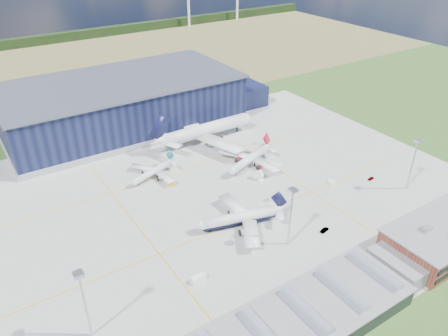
{
  "coord_description": "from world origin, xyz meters",
  "views": [
    {
      "loc": [
        -73.75,
        -117.09,
        99.57
      ],
      "look_at": [
        11.68,
        13.38,
        9.22
      ],
      "focal_mm": 35.0,
      "sensor_mm": 36.0,
      "label": 1
    }
  ],
  "objects_px": {
    "ops_building": "(446,234)",
    "gse_van_a": "(199,279)",
    "gse_van_b": "(277,166)",
    "gse_van_c": "(429,211)",
    "light_mast_west": "(83,295)",
    "airliner_navy": "(239,213)",
    "airliner_regional": "(152,169)",
    "gse_cart_a": "(331,182)",
    "light_mast_center": "(291,208)",
    "gse_tug_c": "(172,183)",
    "gse_cart_b": "(208,132)",
    "hangar": "(127,105)",
    "light_mast_east": "(414,157)",
    "airliner_widebody": "(207,123)",
    "gse_tug_a": "(245,217)",
    "airstair": "(258,176)",
    "airliner_red": "(249,155)",
    "car_b": "(325,230)",
    "car_a": "(371,178)"
  },
  "relations": [
    {
      "from": "ops_building",
      "to": "gse_van_a",
      "type": "bearing_deg",
      "value": 158.46
    },
    {
      "from": "ops_building",
      "to": "gse_van_a",
      "type": "relative_size",
      "value": 9.33
    },
    {
      "from": "gse_van_b",
      "to": "gse_van_c",
      "type": "xyz_separation_m",
      "value": [
        26.31,
        -59.48,
        0.2
      ]
    },
    {
      "from": "light_mast_west",
      "to": "airliner_navy",
      "type": "xyz_separation_m",
      "value": [
        61.62,
        18.0,
        -9.59
      ]
    },
    {
      "from": "airliner_regional",
      "to": "gse_cart_a",
      "type": "bearing_deg",
      "value": 122.85
    },
    {
      "from": "light_mast_center",
      "to": "airliner_navy",
      "type": "bearing_deg",
      "value": 114.98
    },
    {
      "from": "gse_tug_c",
      "to": "gse_van_c",
      "type": "height_order",
      "value": "gse_van_c"
    },
    {
      "from": "airliner_navy",
      "to": "gse_van_b",
      "type": "bearing_deg",
      "value": -131.44
    },
    {
      "from": "gse_tug_c",
      "to": "gse_cart_b",
      "type": "distance_m",
      "value": 52.85
    },
    {
      "from": "hangar",
      "to": "gse_van_b",
      "type": "xyz_separation_m",
      "value": [
        37.74,
        -81.32,
        -10.51
      ]
    },
    {
      "from": "light_mast_west",
      "to": "gse_van_a",
      "type": "distance_m",
      "value": 37.76
    },
    {
      "from": "light_mast_east",
      "to": "gse_cart_a",
      "type": "height_order",
      "value": "light_mast_east"
    },
    {
      "from": "airliner_regional",
      "to": "gse_tug_c",
      "type": "bearing_deg",
      "value": 92.19
    },
    {
      "from": "airliner_widebody",
      "to": "airliner_regional",
      "type": "bearing_deg",
      "value": -155.79
    },
    {
      "from": "gse_tug_a",
      "to": "gse_cart_b",
      "type": "xyz_separation_m",
      "value": [
        27.2,
        71.8,
        -0.14
      ]
    },
    {
      "from": "hangar",
      "to": "gse_tug_a",
      "type": "relative_size",
      "value": 38.42
    },
    {
      "from": "hangar",
      "to": "gse_van_a",
      "type": "height_order",
      "value": "hangar"
    },
    {
      "from": "airliner_widebody",
      "to": "airstair",
      "type": "distance_m",
      "value": 45.03
    },
    {
      "from": "light_mast_center",
      "to": "airliner_red",
      "type": "distance_m",
      "value": 56.98
    },
    {
      "from": "gse_tug_a",
      "to": "airliner_navy",
      "type": "bearing_deg",
      "value": -172.74
    },
    {
      "from": "gse_cart_a",
      "to": "car_b",
      "type": "height_order",
      "value": "gse_cart_a"
    },
    {
      "from": "hangar",
      "to": "airstair",
      "type": "xyz_separation_m",
      "value": [
        24.65,
        -84.06,
        -10.15
      ]
    },
    {
      "from": "gse_cart_a",
      "to": "gse_van_c",
      "type": "xyz_separation_m",
      "value": [
        15.09,
        -36.46,
        0.66
      ]
    },
    {
      "from": "light_mast_west",
      "to": "airliner_regional",
      "type": "relative_size",
      "value": 0.87
    },
    {
      "from": "gse_van_c",
      "to": "airstair",
      "type": "bearing_deg",
      "value": 58.55
    },
    {
      "from": "light_mast_west",
      "to": "car_a",
      "type": "height_order",
      "value": "light_mast_west"
    },
    {
      "from": "light_mast_center",
      "to": "airliner_red",
      "type": "relative_size",
      "value": 0.69
    },
    {
      "from": "airliner_red",
      "to": "gse_van_c",
      "type": "distance_m",
      "value": 76.96
    },
    {
      "from": "gse_cart_b",
      "to": "gse_van_c",
      "type": "height_order",
      "value": "gse_van_c"
    },
    {
      "from": "light_mast_center",
      "to": "gse_van_a",
      "type": "distance_m",
      "value": 37.97
    },
    {
      "from": "car_b",
      "to": "light_mast_center",
      "type": "bearing_deg",
      "value": 70.46
    },
    {
      "from": "airliner_red",
      "to": "gse_cart_a",
      "type": "bearing_deg",
      "value": 102.96
    },
    {
      "from": "airliner_regional",
      "to": "gse_tug_a",
      "type": "bearing_deg",
      "value": 89.06
    },
    {
      "from": "gse_van_a",
      "to": "gse_van_b",
      "type": "xyz_separation_m",
      "value": [
        65.67,
        41.87,
        0.03
      ]
    },
    {
      "from": "airliner_regional",
      "to": "gse_van_a",
      "type": "distance_m",
      "value": 67.02
    },
    {
      "from": "airliner_red",
      "to": "gse_tug_c",
      "type": "distance_m",
      "value": 37.82
    },
    {
      "from": "light_mast_center",
      "to": "gse_cart_b",
      "type": "height_order",
      "value": "light_mast_center"
    },
    {
      "from": "gse_van_a",
      "to": "gse_van_c",
      "type": "bearing_deg",
      "value": -103.88
    },
    {
      "from": "airliner_widebody",
      "to": "airstair",
      "type": "height_order",
      "value": "airliner_widebody"
    },
    {
      "from": "hangar",
      "to": "gse_van_b",
      "type": "distance_m",
      "value": 90.27
    },
    {
      "from": "gse_tug_a",
      "to": "gse_tug_c",
      "type": "height_order",
      "value": "gse_tug_a"
    },
    {
      "from": "airliner_red",
      "to": "gse_tug_a",
      "type": "distance_m",
      "value": 40.66
    },
    {
      "from": "airliner_regional",
      "to": "gse_cart_a",
      "type": "distance_m",
      "value": 77.62
    },
    {
      "from": "light_mast_east",
      "to": "car_a",
      "type": "distance_m",
      "value": 20.95
    },
    {
      "from": "gse_tug_c",
      "to": "ops_building",
      "type": "bearing_deg",
      "value": -30.89
    },
    {
      "from": "gse_van_b",
      "to": "gse_cart_b",
      "type": "height_order",
      "value": "gse_van_b"
    },
    {
      "from": "light_mast_west",
      "to": "car_b",
      "type": "height_order",
      "value": "light_mast_west"
    },
    {
      "from": "hangar",
      "to": "airliner_widebody",
      "type": "distance_m",
      "value": 47.55
    },
    {
      "from": "ops_building",
      "to": "gse_cart_b",
      "type": "xyz_separation_m",
      "value": [
        -21.66,
        122.0,
        -4.14
      ]
    },
    {
      "from": "gse_cart_a",
      "to": "gse_tug_c",
      "type": "relative_size",
      "value": 0.85
    }
  ]
}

